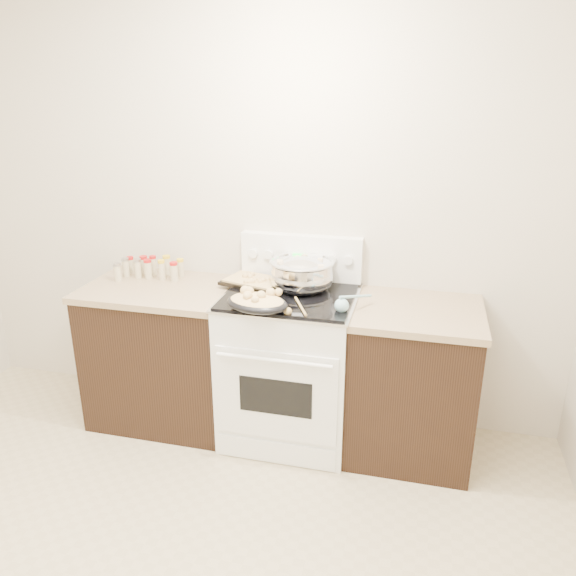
% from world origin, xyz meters
% --- Properties ---
extents(room_shell, '(4.10, 3.60, 2.75)m').
position_xyz_m(room_shell, '(0.00, 0.00, 1.70)').
color(room_shell, beige).
rests_on(room_shell, ground).
extents(counter_left, '(0.93, 0.67, 0.92)m').
position_xyz_m(counter_left, '(-0.48, 1.43, 0.46)').
color(counter_left, black).
rests_on(counter_left, ground).
extents(counter_right, '(0.73, 0.67, 0.92)m').
position_xyz_m(counter_right, '(1.08, 1.43, 0.46)').
color(counter_right, black).
rests_on(counter_right, ground).
extents(kitchen_range, '(0.78, 0.73, 1.22)m').
position_xyz_m(kitchen_range, '(0.35, 1.42, 0.49)').
color(kitchen_range, white).
rests_on(kitchen_range, ground).
extents(mixing_bowl, '(0.46, 0.46, 0.23)m').
position_xyz_m(mixing_bowl, '(0.39, 1.53, 1.03)').
color(mixing_bowl, silver).
rests_on(mixing_bowl, kitchen_range).
extents(roasting_pan, '(0.39, 0.31, 0.11)m').
position_xyz_m(roasting_pan, '(0.23, 1.14, 0.99)').
color(roasting_pan, black).
rests_on(roasting_pan, kitchen_range).
extents(baking_sheet, '(0.42, 0.34, 0.06)m').
position_xyz_m(baking_sheet, '(0.09, 1.54, 0.96)').
color(baking_sheet, black).
rests_on(baking_sheet, kitchen_range).
extents(wooden_spoon, '(0.13, 0.25, 0.04)m').
position_xyz_m(wooden_spoon, '(0.43, 1.17, 0.95)').
color(wooden_spoon, tan).
rests_on(wooden_spoon, kitchen_range).
extents(blue_ladle, '(0.18, 0.24, 0.10)m').
position_xyz_m(blue_ladle, '(0.69, 1.25, 0.98)').
color(blue_ladle, '#8ABECE').
rests_on(blue_ladle, kitchen_range).
extents(spice_jars, '(0.40, 0.24, 0.13)m').
position_xyz_m(spice_jars, '(-0.62, 1.57, 0.98)').
color(spice_jars, '#BFB28C').
rests_on(spice_jars, counter_left).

